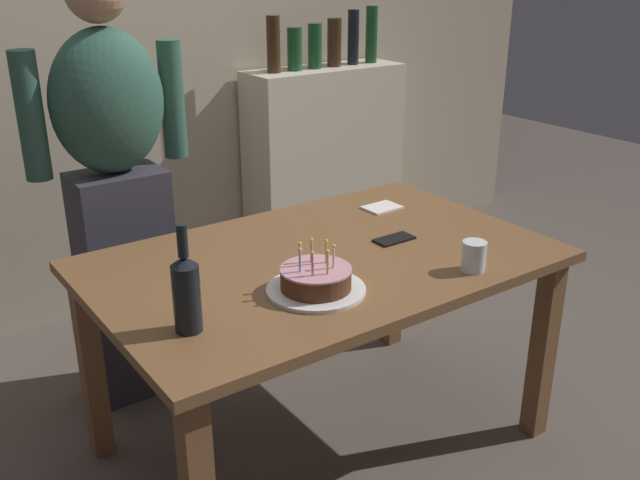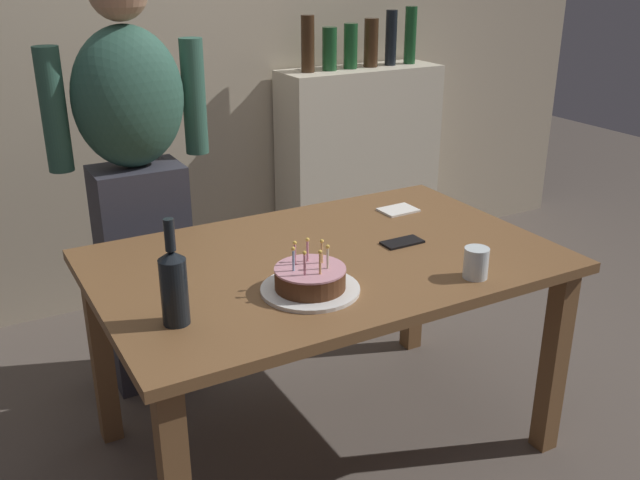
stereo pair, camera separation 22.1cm
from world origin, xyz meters
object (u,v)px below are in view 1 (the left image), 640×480
(birthday_cake, at_px, (316,281))
(napkin_stack, at_px, (382,207))
(wine_bottle, at_px, (186,291))
(cell_phone, at_px, (394,239))
(person_man_bearded, at_px, (117,184))
(water_glass_near, at_px, (474,256))

(birthday_cake, distance_m, napkin_stack, 0.78)
(birthday_cake, height_order, wine_bottle, wine_bottle)
(wine_bottle, xyz_separation_m, napkin_stack, (1.04, 0.45, -0.11))
(cell_phone, distance_m, person_man_bearded, 1.05)
(wine_bottle, bearing_deg, water_glass_near, -10.49)
(birthday_cake, relative_size, water_glass_near, 3.06)
(water_glass_near, bearing_deg, birthday_cake, 161.71)
(water_glass_near, distance_m, person_man_bearded, 1.33)
(water_glass_near, xyz_separation_m, napkin_stack, (0.14, 0.62, -0.04))
(birthday_cake, xyz_separation_m, napkin_stack, (0.63, 0.45, -0.03))
(birthday_cake, relative_size, wine_bottle, 0.99)
(napkin_stack, xyz_separation_m, person_man_bearded, (-0.88, 0.49, 0.13))
(water_glass_near, bearing_deg, wine_bottle, 169.51)
(water_glass_near, relative_size, person_man_bearded, 0.06)
(birthday_cake, bearing_deg, cell_phone, 20.91)
(cell_phone, bearing_deg, water_glass_near, -84.35)
(cell_phone, bearing_deg, wine_bottle, -169.20)
(birthday_cake, bearing_deg, person_man_bearded, 104.45)
(wine_bottle, bearing_deg, birthday_cake, -0.58)
(napkin_stack, bearing_deg, birthday_cake, -144.41)
(cell_phone, bearing_deg, birthday_cake, -159.42)
(water_glass_near, relative_size, napkin_stack, 0.69)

